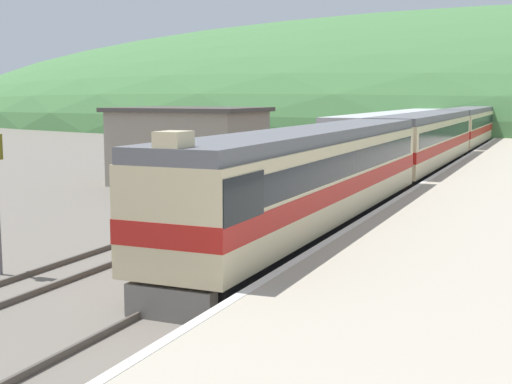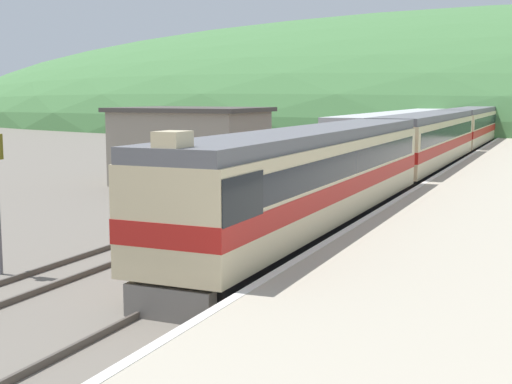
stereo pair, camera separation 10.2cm
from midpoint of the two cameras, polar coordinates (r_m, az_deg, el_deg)
The scene contains 9 objects.
track_main at distance 66.67m, azimuth 16.49°, elevation 3.21°, with size 1.52×180.00×0.16m.
track_siding at distance 67.43m, azimuth 12.37°, elevation 3.40°, with size 1.52×180.00×0.16m.
platform at distance 46.32m, azimuth 19.70°, elevation 1.62°, with size 6.73×140.00×0.87m.
distant_hills at distance 122.90m, azimuth 19.74°, elevation 5.00°, with size 222.35×100.06×36.75m.
station_shed at distance 40.43m, azimuth -5.45°, elevation 3.71°, with size 8.03×6.13×4.34m.
express_train_lead_car at distance 24.78m, azimuth 4.43°, elevation 1.01°, with size 2.86×20.49×4.25m.
carriage_second at distance 45.70m, azimuth 13.32°, elevation 3.92°, with size 2.85×20.54×3.89m.
carriage_third at distance 66.87m, azimuth 16.59°, elevation 4.97°, with size 2.85×20.54×3.89m.
siding_train at distance 65.49m, azimuth 12.09°, elevation 4.86°, with size 2.90×43.50×3.63m.
Camera 1 is at (7.94, 3.98, 5.05)m, focal length 50.00 mm.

